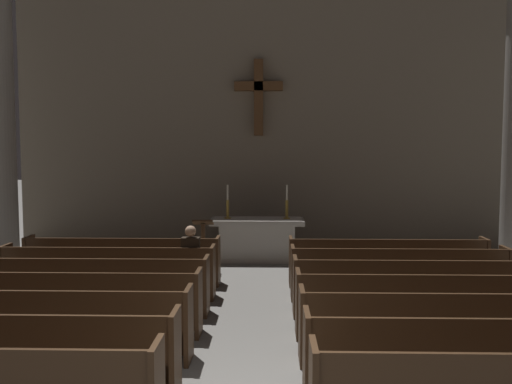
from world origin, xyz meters
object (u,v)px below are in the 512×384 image
Objects in this scene: pew_left_row_3 at (41,324)px; pew_right_row_2 at (482,356)px; candlestick_left at (228,207)px; pew_right_row_6 at (399,273)px; pew_right_row_4 at (430,305)px; pew_right_row_3 at (452,327)px; altar at (257,238)px; lectern at (203,247)px; pew_left_row_4 at (69,302)px; candlestick_right at (287,208)px; pew_left_row_5 at (91,285)px; pew_left_row_2 at (5,352)px; lone_worshipper at (191,260)px; pew_left_row_6 at (108,272)px; pew_right_row_5 at (413,287)px; pew_left_row_7 at (123,260)px; pew_right_row_7 at (387,262)px.

pew_left_row_3 and pew_right_row_2 have the same top height.
pew_right_row_6 is at bearing -45.79° from candlestick_left.
pew_left_row_3 is 5.27m from pew_right_row_4.
pew_right_row_6 is at bearing 90.00° from pew_right_row_3.
altar is 1.66m from lectern.
pew_left_row_4 is 5.96m from altar.
pew_right_row_3 is at bearing 0.00° from pew_left_row_3.
pew_left_row_3 is 5.36m from lectern.
pew_right_row_2 is 7.63m from candlestick_right.
pew_left_row_5 is 1.00× the size of pew_right_row_3.
lectern is at bearing 121.23° from pew_right_row_2.
pew_left_row_4 is 1.00× the size of pew_right_row_3.
pew_left_row_4 is at bearing -90.00° from pew_left_row_5.
pew_left_row_2 is 4.29m from lone_worshipper.
pew_left_row_6 is 5.54m from pew_right_row_4.
candlestick_right is at bearing 61.73° from lone_worshipper.
pew_left_row_6 is 6.52m from pew_right_row_2.
altar is at bearing 112.13° from pew_right_row_3.
pew_left_row_6 is at bearing 169.13° from pew_right_row_5.
pew_left_row_5 is at bearing -120.61° from altar.
pew_right_row_3 is 4.76× the size of candlestick_left.
lectern is (-0.44, -1.20, -0.72)m from candlestick_left.
pew_right_row_6 is 2.88× the size of lone_worshipper.
pew_left_row_7 is at bearing 136.16° from pew_right_row_2.
candlestick_left is at bearing 117.33° from pew_right_row_3.
pew_right_row_6 is 3.69m from lone_worshipper.
candlestick_left is at bearing 134.21° from pew_right_row_6.
pew_left_row_2 is 8.09m from candlestick_right.
pew_right_row_7 is at bearing -42.68° from altar.
altar is at bearing 64.26° from pew_left_row_4.
pew_left_row_5 is at bearing 90.00° from pew_left_row_3.
pew_left_row_2 is 1.00× the size of pew_right_row_4.
pew_left_row_3 is 6.68m from candlestick_left.
pew_right_row_4 is 2.88× the size of lone_worshipper.
pew_right_row_2 is (5.17, 0.00, 0.00)m from pew_left_row_2.
pew_right_row_3 is (5.17, 0.00, 0.00)m from pew_left_row_3.
pew_left_row_5 is 3.48m from lectern.
pew_left_row_2 is 1.00× the size of pew_left_row_5.
pew_left_row_5 is 1.00× the size of pew_left_row_7.
pew_right_row_6 is at bearing -0.60° from lone_worshipper.
lectern is at bearing 70.89° from pew_left_row_4.
pew_right_row_3 is 0.99m from pew_right_row_4.
pew_right_row_6 is at bearing 29.95° from pew_left_row_3.
candlestick_left is at bearing 69.73° from lectern.
pew_right_row_3 is 2.98m from pew_right_row_6.
pew_right_row_7 is at bearing 90.00° from pew_right_row_5.
lone_worshipper is at bearing -96.76° from candlestick_left.
pew_left_row_5 is 5.53m from candlestick_right.
pew_left_row_6 and pew_right_row_5 have the same top height.
pew_right_row_3 is (5.17, -3.97, 0.00)m from pew_left_row_7.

